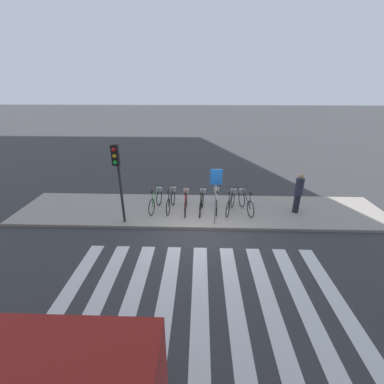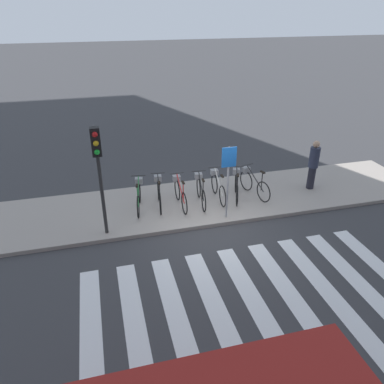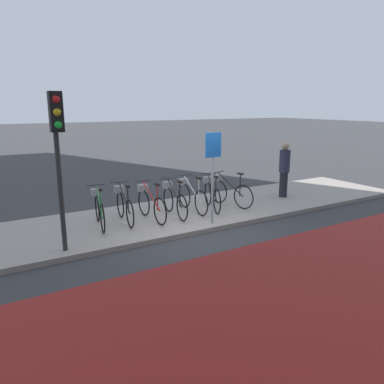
% 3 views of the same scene
% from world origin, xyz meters
% --- Properties ---
extents(ground_plane, '(120.00, 120.00, 0.00)m').
position_xyz_m(ground_plane, '(0.00, 0.00, 0.00)').
color(ground_plane, '#38383A').
extents(sidewalk, '(15.98, 3.11, 0.12)m').
position_xyz_m(sidewalk, '(0.00, 1.56, 0.06)').
color(sidewalk, '#9E9389').
rests_on(sidewalk, ground_plane).
extents(road_crosswalk, '(7.65, 8.00, 0.01)m').
position_xyz_m(road_crosswalk, '(0.00, -5.17, 0.00)').
color(road_crosswalk, silver).
rests_on(road_crosswalk, ground_plane).
extents(parked_bicycle_0, '(0.48, 1.66, 1.03)m').
position_xyz_m(parked_bicycle_0, '(-1.95, 1.55, 0.57)').
color(parked_bicycle_0, black).
rests_on(parked_bicycle_0, sidewalk).
extents(parked_bicycle_1, '(0.46, 1.68, 1.03)m').
position_xyz_m(parked_bicycle_1, '(-1.30, 1.58, 0.57)').
color(parked_bicycle_1, black).
rests_on(parked_bicycle_1, sidewalk).
extents(parked_bicycle_2, '(0.46, 1.68, 1.03)m').
position_xyz_m(parked_bicycle_2, '(-0.64, 1.41, 0.57)').
color(parked_bicycle_2, black).
rests_on(parked_bicycle_2, sidewalk).
extents(parked_bicycle_3, '(0.46, 1.68, 1.03)m').
position_xyz_m(parked_bicycle_3, '(0.05, 1.41, 0.57)').
color(parked_bicycle_3, black).
rests_on(parked_bicycle_3, sidewalk).
extents(parked_bicycle_4, '(0.46, 1.68, 1.03)m').
position_xyz_m(parked_bicycle_4, '(0.69, 1.56, 0.57)').
color(parked_bicycle_4, black).
rests_on(parked_bicycle_4, sidewalk).
extents(parked_bicycle_5, '(0.66, 1.61, 1.03)m').
position_xyz_m(parked_bicycle_5, '(1.32, 1.46, 0.57)').
color(parked_bicycle_5, black).
rests_on(parked_bicycle_5, sidewalk).
extents(parked_bicycle_6, '(0.55, 1.65, 1.03)m').
position_xyz_m(parked_bicycle_6, '(1.93, 1.50, 0.57)').
color(parked_bicycle_6, black).
rests_on(parked_bicycle_6, sidewalk).
extents(pedestrian, '(0.34, 0.34, 1.76)m').
position_xyz_m(pedestrian, '(4.11, 1.44, 1.05)').
color(pedestrian, '#23232D').
rests_on(pedestrian, sidewalk).
extents(traffic_light, '(0.24, 0.40, 3.18)m').
position_xyz_m(traffic_light, '(-3.06, 0.23, 2.42)').
color(traffic_light, '#2D2D2D').
rests_on(traffic_light, sidewalk).
extents(sign_post, '(0.44, 0.07, 2.29)m').
position_xyz_m(sign_post, '(0.56, 0.29, 1.68)').
color(sign_post, '#99999E').
rests_on(sign_post, sidewalk).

